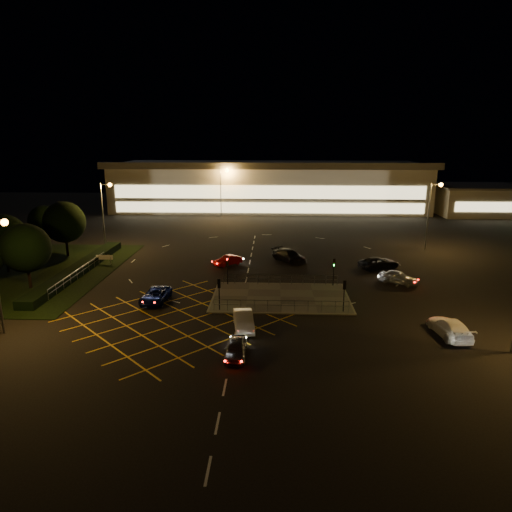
{
  "coord_description": "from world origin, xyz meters",
  "views": [
    {
      "loc": [
        1.22,
        -47.54,
        16.43
      ],
      "look_at": [
        -0.98,
        7.67,
        2.0
      ],
      "focal_mm": 32.0,
      "sensor_mm": 36.0,
      "label": 1
    }
  ],
  "objects_px": {
    "car_left_blue": "(155,295)",
    "car_queue_white": "(244,321)",
    "signal_ne": "(334,266)",
    "car_east_grey": "(379,263)",
    "car_near_silver": "(236,349)",
    "car_right_silver": "(398,277)",
    "car_approach_white": "(450,327)",
    "signal_nw": "(227,265)",
    "signal_se": "(344,289)",
    "car_far_dkgrey": "(289,255)",
    "signal_sw": "(219,288)",
    "car_circ_red": "(228,260)"
  },
  "relations": [
    {
      "from": "car_east_grey",
      "to": "car_far_dkgrey",
      "type": "bearing_deg",
      "value": 53.33
    },
    {
      "from": "signal_nw",
      "to": "car_right_silver",
      "type": "relative_size",
      "value": 0.71
    },
    {
      "from": "signal_nw",
      "to": "car_approach_white",
      "type": "distance_m",
      "value": 24.12
    },
    {
      "from": "signal_se",
      "to": "car_near_silver",
      "type": "bearing_deg",
      "value": 44.78
    },
    {
      "from": "signal_ne",
      "to": "car_far_dkgrey",
      "type": "bearing_deg",
      "value": 113.33
    },
    {
      "from": "signal_nw",
      "to": "car_far_dkgrey",
      "type": "bearing_deg",
      "value": 55.66
    },
    {
      "from": "signal_nw",
      "to": "car_east_grey",
      "type": "relative_size",
      "value": 0.6
    },
    {
      "from": "signal_sw",
      "to": "signal_se",
      "type": "height_order",
      "value": "same"
    },
    {
      "from": "signal_nw",
      "to": "signal_ne",
      "type": "relative_size",
      "value": 1.0
    },
    {
      "from": "car_queue_white",
      "to": "signal_se",
      "type": "bearing_deg",
      "value": 15.26
    },
    {
      "from": "signal_nw",
      "to": "car_circ_red",
      "type": "xyz_separation_m",
      "value": [
        -0.82,
        8.41,
        -1.73
      ]
    },
    {
      "from": "car_right_silver",
      "to": "car_near_silver",
      "type": "bearing_deg",
      "value": 171.29
    },
    {
      "from": "car_near_silver",
      "to": "car_left_blue",
      "type": "height_order",
      "value": "car_left_blue"
    },
    {
      "from": "car_left_blue",
      "to": "car_right_silver",
      "type": "relative_size",
      "value": 1.13
    },
    {
      "from": "car_approach_white",
      "to": "car_queue_white",
      "type": "bearing_deg",
      "value": -9.02
    },
    {
      "from": "signal_nw",
      "to": "car_queue_white",
      "type": "distance_m",
      "value": 12.54
    },
    {
      "from": "car_circ_red",
      "to": "car_approach_white",
      "type": "xyz_separation_m",
      "value": [
        21.08,
        -21.4,
        0.13
      ]
    },
    {
      "from": "car_left_blue",
      "to": "car_queue_white",
      "type": "bearing_deg",
      "value": -29.79
    },
    {
      "from": "car_far_dkgrey",
      "to": "car_approach_white",
      "type": "bearing_deg",
      "value": -103.63
    },
    {
      "from": "car_right_silver",
      "to": "car_circ_red",
      "type": "xyz_separation_m",
      "value": [
        -20.46,
        7.03,
        -0.11
      ]
    },
    {
      "from": "signal_sw",
      "to": "car_near_silver",
      "type": "relative_size",
      "value": 0.8
    },
    {
      "from": "car_east_grey",
      "to": "car_queue_white",
      "type": "bearing_deg",
      "value": 119.38
    },
    {
      "from": "car_queue_white",
      "to": "car_left_blue",
      "type": "bearing_deg",
      "value": 137.36
    },
    {
      "from": "signal_ne",
      "to": "car_queue_white",
      "type": "relative_size",
      "value": 0.69
    },
    {
      "from": "signal_se",
      "to": "car_circ_red",
      "type": "xyz_separation_m",
      "value": [
        -12.82,
        16.4,
        -1.73
      ]
    },
    {
      "from": "signal_ne",
      "to": "car_east_grey",
      "type": "xyz_separation_m",
      "value": [
        6.81,
        7.63,
        -1.63
      ]
    },
    {
      "from": "signal_ne",
      "to": "car_near_silver",
      "type": "relative_size",
      "value": 0.8
    },
    {
      "from": "car_far_dkgrey",
      "to": "car_left_blue",
      "type": "bearing_deg",
      "value": -172.87
    },
    {
      "from": "signal_sw",
      "to": "signal_se",
      "type": "distance_m",
      "value": 12.0
    },
    {
      "from": "car_left_blue",
      "to": "car_approach_white",
      "type": "relative_size",
      "value": 0.95
    },
    {
      "from": "car_right_silver",
      "to": "car_east_grey",
      "type": "xyz_separation_m",
      "value": [
        -0.83,
        6.25,
        -0.02
      ]
    },
    {
      "from": "car_right_silver",
      "to": "car_east_grey",
      "type": "relative_size",
      "value": 0.84
    },
    {
      "from": "signal_se",
      "to": "car_left_blue",
      "type": "distance_m",
      "value": 19.07
    },
    {
      "from": "signal_sw",
      "to": "car_right_silver",
      "type": "relative_size",
      "value": 0.71
    },
    {
      "from": "car_far_dkgrey",
      "to": "car_circ_red",
      "type": "relative_size",
      "value": 1.4
    },
    {
      "from": "car_approach_white",
      "to": "car_right_silver",
      "type": "bearing_deg",
      "value": -93.84
    },
    {
      "from": "signal_se",
      "to": "car_far_dkgrey",
      "type": "relative_size",
      "value": 0.58
    },
    {
      "from": "signal_se",
      "to": "car_circ_red",
      "type": "relative_size",
      "value": 0.81
    },
    {
      "from": "car_queue_white",
      "to": "car_approach_white",
      "type": "distance_m",
      "value": 17.64
    },
    {
      "from": "signal_nw",
      "to": "car_circ_red",
      "type": "relative_size",
      "value": 0.81
    },
    {
      "from": "signal_sw",
      "to": "car_queue_white",
      "type": "height_order",
      "value": "signal_sw"
    },
    {
      "from": "signal_sw",
      "to": "signal_nw",
      "type": "relative_size",
      "value": 1.0
    },
    {
      "from": "signal_sw",
      "to": "car_queue_white",
      "type": "distance_m",
      "value": 5.19
    },
    {
      "from": "signal_se",
      "to": "car_left_blue",
      "type": "bearing_deg",
      "value": -6.74
    },
    {
      "from": "signal_sw",
      "to": "car_east_grey",
      "type": "bearing_deg",
      "value": -140.3
    },
    {
      "from": "car_left_blue",
      "to": "signal_sw",
      "type": "bearing_deg",
      "value": -13.85
    },
    {
      "from": "car_queue_white",
      "to": "car_right_silver",
      "type": "relative_size",
      "value": 1.04
    },
    {
      "from": "car_far_dkgrey",
      "to": "car_circ_red",
      "type": "height_order",
      "value": "car_far_dkgrey"
    },
    {
      "from": "signal_sw",
      "to": "car_queue_white",
      "type": "relative_size",
      "value": 0.69
    },
    {
      "from": "car_east_grey",
      "to": "car_approach_white",
      "type": "relative_size",
      "value": 1.0
    }
  ]
}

